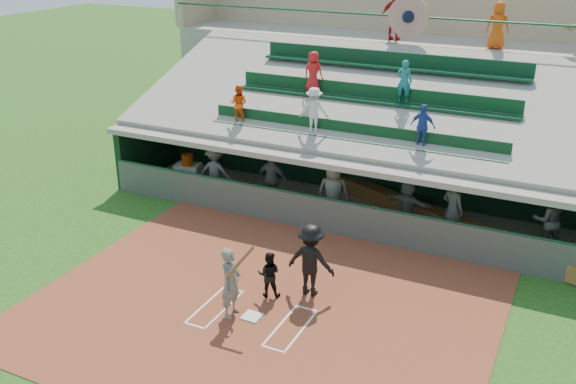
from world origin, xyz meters
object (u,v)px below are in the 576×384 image
at_px(home_plate, 252,316).
at_px(catcher, 269,274).
at_px(water_cooler, 187,160).
at_px(batter_at_plate, 231,282).
at_px(white_table, 188,174).

xyz_separation_m(home_plate, catcher, (-0.08, 1.04, 0.59)).
distance_m(home_plate, water_cooler, 8.82).
bearing_deg(home_plate, water_cooler, 133.61).
distance_m(batter_at_plate, catcher, 1.26).
height_order(batter_at_plate, white_table, batter_at_plate).
distance_m(batter_at_plate, water_cooler, 8.54).
height_order(batter_at_plate, catcher, batter_at_plate).
height_order(home_plate, white_table, white_table).
relative_size(home_plate, white_table, 0.49).
bearing_deg(batter_at_plate, water_cooler, 130.77).
relative_size(home_plate, batter_at_plate, 0.22).
relative_size(catcher, water_cooler, 3.02).
distance_m(catcher, white_table, 8.06).
bearing_deg(white_table, catcher, -55.75).
bearing_deg(home_plate, batter_at_plate, -166.26).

